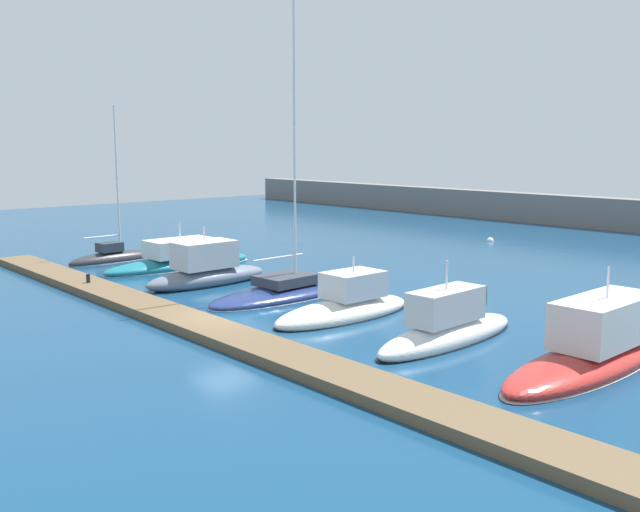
% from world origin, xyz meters
% --- Properties ---
extents(ground_plane, '(120.00, 120.00, 0.00)m').
position_xyz_m(ground_plane, '(0.00, 0.00, 0.00)').
color(ground_plane, navy).
extents(dock_pier, '(43.57, 2.02, 0.36)m').
position_xyz_m(dock_pier, '(0.00, -1.38, 0.18)').
color(dock_pier, brown).
rests_on(dock_pier, ground_plane).
extents(sailboat_charcoal_nearest, '(1.95, 6.24, 10.16)m').
position_xyz_m(sailboat_charcoal_nearest, '(-17.86, 3.55, 0.25)').
color(sailboat_charcoal_nearest, '#2D2D33').
rests_on(sailboat_charcoal_nearest, ground_plane).
extents(motorboat_teal_second, '(2.57, 9.87, 3.15)m').
position_xyz_m(motorboat_teal_second, '(-13.02, 5.55, 0.45)').
color(motorboat_teal_second, '#19707F').
rests_on(motorboat_teal_second, ground_plane).
extents(motorboat_slate_third, '(2.26, 7.24, 3.32)m').
position_xyz_m(motorboat_slate_third, '(-7.51, 3.95, 0.79)').
color(motorboat_slate_third, slate).
rests_on(motorboat_slate_third, ground_plane).
extents(sailboat_navy_fourth, '(3.75, 10.03, 16.64)m').
position_xyz_m(sailboat_navy_fourth, '(-2.45, 5.54, 0.24)').
color(sailboat_navy_fourth, navy).
rests_on(sailboat_navy_fourth, ground_plane).
extents(motorboat_ivory_fifth, '(2.51, 7.45, 3.01)m').
position_xyz_m(motorboat_ivory_fifth, '(2.50, 4.60, 0.39)').
color(motorboat_ivory_fifth, silver).
rests_on(motorboat_ivory_fifth, ground_plane).
extents(motorboat_white_sixth, '(2.29, 7.96, 3.53)m').
position_xyz_m(motorboat_white_sixth, '(7.94, 4.76, 0.49)').
color(motorboat_white_sixth, white).
rests_on(motorboat_white_sixth, ground_plane).
extents(motorboat_red_seventh, '(2.77, 9.70, 3.59)m').
position_xyz_m(motorboat_red_seventh, '(13.04, 6.12, 0.66)').
color(motorboat_red_seventh, '#B72D28').
rests_on(motorboat_red_seventh, ground_plane).
extents(mooring_buoy_white, '(0.56, 0.56, 0.56)m').
position_xyz_m(mooring_buoy_white, '(-7.63, 29.54, 0.00)').
color(mooring_buoy_white, white).
rests_on(mooring_buoy_white, ground_plane).
extents(dock_bollard, '(0.20, 0.20, 0.44)m').
position_xyz_m(dock_bollard, '(-10.39, -1.38, 0.58)').
color(dock_bollard, black).
rests_on(dock_bollard, dock_pier).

